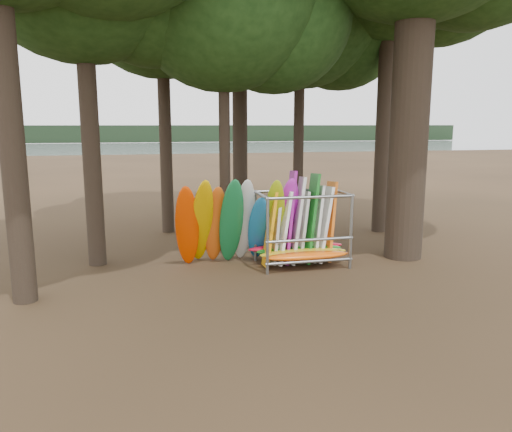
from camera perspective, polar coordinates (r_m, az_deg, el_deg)
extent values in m
plane|color=#47331E|center=(14.74, 2.49, -6.34)|extent=(120.00, 120.00, 0.00)
plane|color=gray|center=(73.80, -10.32, 6.98)|extent=(160.00, 160.00, 0.00)
cube|color=black|center=(123.66, -11.62, 9.20)|extent=(160.00, 4.00, 4.00)
cylinder|color=black|center=(15.72, -18.77, 14.81)|extent=(0.53, 0.53, 11.20)
cylinder|color=black|center=(19.98, -10.49, 14.14)|extent=(0.48, 0.48, 11.20)
cylinder|color=black|center=(21.81, -1.90, 18.34)|extent=(0.63, 0.63, 14.50)
cylinder|color=black|center=(20.94, 4.96, 13.35)|extent=(0.42, 0.42, 10.66)
ellipsoid|color=black|center=(21.46, 5.13, 23.35)|extent=(7.84, 7.84, 6.82)
cylinder|color=black|center=(13.07, -27.05, 18.69)|extent=(0.57, 0.57, 12.75)
cylinder|color=black|center=(16.35, -3.67, 12.82)|extent=(0.36, 0.36, 9.88)
cylinder|color=black|center=(20.50, 14.65, 17.51)|extent=(0.54, 0.54, 13.78)
cylinder|color=black|center=(16.65, 17.63, 18.82)|extent=(1.18, 1.18, 13.63)
ellipsoid|color=#CE3200|center=(14.93, -7.88, -1.20)|extent=(0.84, 1.24, 2.63)
ellipsoid|color=#D09D00|center=(15.01, -6.24, -0.71)|extent=(0.74, 1.98, 2.90)
ellipsoid|color=#CC4F11|center=(15.22, -4.65, -1.01)|extent=(0.70, 1.32, 2.58)
ellipsoid|color=#136632|center=(15.01, -2.84, -0.69)|extent=(0.74, 1.48, 2.83)
ellipsoid|color=beige|center=(15.35, -1.40, -0.52)|extent=(0.67, 1.36, 2.78)
ellipsoid|color=#1667A2|center=(15.38, 0.30, -1.48)|extent=(0.84, 1.68, 2.32)
ellipsoid|color=#93AC0E|center=(15.29, 2.03, -0.57)|extent=(0.81, 1.50, 2.78)
ellipsoid|color=#AA1FA4|center=(15.52, 3.49, -0.39)|extent=(0.78, 1.26, 2.79)
ellipsoid|color=#FF610E|center=(14.90, 5.86, -4.53)|extent=(2.62, 0.55, 0.24)
ellipsoid|color=gold|center=(15.20, 5.46, -4.22)|extent=(2.76, 0.55, 0.24)
ellipsoid|color=#1B751A|center=(15.57, 4.98, -3.85)|extent=(2.78, 0.55, 0.24)
ellipsoid|color=red|center=(15.88, 4.60, -3.56)|extent=(3.12, 0.55, 0.24)
cube|color=#F89F0D|center=(15.00, 1.60, -1.42)|extent=(0.44, 0.76, 2.37)
cube|color=silver|center=(15.25, 2.20, -1.32)|extent=(0.38, 0.78, 2.33)
cube|color=white|center=(15.21, 3.11, -1.41)|extent=(0.51, 0.78, 2.29)
cube|color=#901888|center=(15.30, 3.82, -0.22)|extent=(0.42, 0.79, 2.89)
cube|color=silver|center=(15.26, 4.73, -0.58)|extent=(0.51, 0.76, 2.72)
cube|color=silver|center=(15.54, 5.29, -1.28)|extent=(0.38, 0.75, 2.25)
cube|color=#176A1E|center=(15.42, 6.25, -0.33)|extent=(0.49, 0.82, 2.80)
cube|color=white|center=(15.62, 6.87, -0.91)|extent=(0.43, 0.78, 2.43)
cube|color=white|center=(15.59, 7.79, -0.99)|extent=(0.52, 0.75, 2.40)
cube|color=orange|center=(15.78, 8.36, -0.65)|extent=(0.37, 0.79, 2.53)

